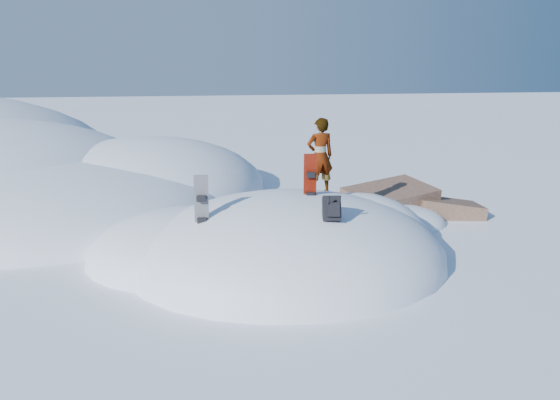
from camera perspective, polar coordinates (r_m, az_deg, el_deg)
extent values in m
plane|color=white|center=(12.12, 0.87, -6.43)|extent=(120.00, 120.00, 0.00)
ellipsoid|color=white|center=(12.12, 0.87, -6.43)|extent=(7.00, 6.00, 3.00)
ellipsoid|color=white|center=(12.50, -9.65, -5.97)|extent=(4.40, 4.00, 2.20)
ellipsoid|color=white|center=(13.26, 7.94, -4.70)|extent=(3.60, 3.20, 2.50)
ellipsoid|color=white|center=(17.16, -22.48, -1.28)|extent=(10.00, 9.00, 2.80)
ellipsoid|color=white|center=(19.19, -13.60, 0.99)|extent=(8.00, 8.00, 3.60)
ellipsoid|color=white|center=(16.11, -21.51, -2.16)|extent=(6.00, 5.00, 1.80)
cube|color=brown|center=(16.16, 11.32, -1.00)|extent=(2.82, 2.41, 1.62)
cube|color=brown|center=(16.49, 16.98, -1.77)|extent=(2.16, 1.80, 1.33)
cube|color=brown|center=(17.48, 11.77, -0.20)|extent=(2.08, 2.01, 1.10)
ellipsoid|color=white|center=(15.15, 11.21, -2.42)|extent=(3.20, 2.40, 1.00)
cube|color=#B72009|center=(11.83, 3.14, 1.30)|extent=(0.28, 0.06, 1.48)
cube|color=black|center=(11.71, 3.23, 2.65)|extent=(0.19, 0.11, 0.12)
cube|color=black|center=(11.81, 3.20, 0.54)|extent=(0.19, 0.11, 0.12)
cube|color=black|center=(10.92, -8.18, -1.30)|extent=(0.30, 0.17, 1.50)
cube|color=black|center=(10.78, -8.23, 0.15)|extent=(0.19, 0.13, 0.13)
cube|color=black|center=(10.90, -8.14, -2.15)|extent=(0.19, 0.13, 0.13)
cube|color=black|center=(10.57, 5.41, -0.94)|extent=(0.41, 0.47, 0.54)
cube|color=black|center=(10.42, 5.62, -1.04)|extent=(0.27, 0.24, 0.29)
cylinder|color=black|center=(10.39, 5.03, -0.46)|extent=(0.04, 0.20, 0.36)
cylinder|color=black|center=(10.44, 6.18, -0.41)|extent=(0.04, 0.20, 0.36)
cube|color=black|center=(10.41, -9.16, -9.60)|extent=(0.77, 0.64, 0.18)
cube|color=black|center=(10.57, -7.50, -8.68)|extent=(0.42, 0.36, 0.12)
imported|color=slate|center=(12.77, 4.20, 4.62)|extent=(0.70, 0.51, 1.78)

